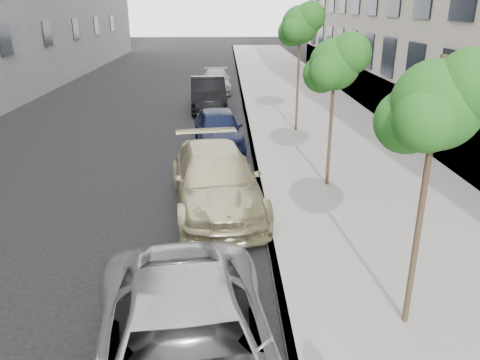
{
  "coord_description": "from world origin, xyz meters",
  "views": [
    {
      "loc": [
        0.18,
        -5.03,
        5.18
      ],
      "look_at": [
        0.49,
        4.78,
        1.5
      ],
      "focal_mm": 35.0,
      "sensor_mm": 36.0,
      "label": 1
    }
  ],
  "objects_px": {
    "tree_near": "(438,105)",
    "sedan_blue": "(218,128)",
    "tree_far": "(301,25)",
    "sedan_rear": "(216,81)",
    "minivan": "(187,359)",
    "suv": "(216,180)",
    "tree_mid": "(336,64)",
    "sedan_black": "(208,94)"
  },
  "relations": [
    {
      "from": "tree_near",
      "to": "sedan_black",
      "type": "relative_size",
      "value": 0.9
    },
    {
      "from": "tree_near",
      "to": "sedan_blue",
      "type": "bearing_deg",
      "value": 106.83
    },
    {
      "from": "tree_near",
      "to": "sedan_rear",
      "type": "bearing_deg",
      "value": 98.85
    },
    {
      "from": "tree_near",
      "to": "minivan",
      "type": "height_order",
      "value": "tree_near"
    },
    {
      "from": "minivan",
      "to": "suv",
      "type": "height_order",
      "value": "suv"
    },
    {
      "from": "tree_far",
      "to": "sedan_rear",
      "type": "height_order",
      "value": "tree_far"
    },
    {
      "from": "tree_far",
      "to": "suv",
      "type": "xyz_separation_m",
      "value": [
        -3.33,
        -7.8,
        -3.65
      ]
    },
    {
      "from": "minivan",
      "to": "sedan_blue",
      "type": "distance_m",
      "value": 12.55
    },
    {
      "from": "suv",
      "to": "sedan_rear",
      "type": "xyz_separation_m",
      "value": [
        -0.31,
        18.17,
        -0.14
      ]
    },
    {
      "from": "minivan",
      "to": "sedan_rear",
      "type": "distance_m",
      "value": 24.92
    },
    {
      "from": "minivan",
      "to": "sedan_rear",
      "type": "relative_size",
      "value": 1.23
    },
    {
      "from": "tree_near",
      "to": "tree_mid",
      "type": "bearing_deg",
      "value": 90.0
    },
    {
      "from": "tree_near",
      "to": "sedan_blue",
      "type": "distance_m",
      "value": 11.9
    },
    {
      "from": "suv",
      "to": "minivan",
      "type": "bearing_deg",
      "value": -99.84
    },
    {
      "from": "suv",
      "to": "sedan_blue",
      "type": "relative_size",
      "value": 1.27
    },
    {
      "from": "tree_mid",
      "to": "sedan_black",
      "type": "xyz_separation_m",
      "value": [
        -3.95,
        11.48,
        -2.83
      ]
    },
    {
      "from": "tree_far",
      "to": "suv",
      "type": "distance_m",
      "value": 9.23
    },
    {
      "from": "sedan_blue",
      "to": "minivan",
      "type": "bearing_deg",
      "value": -97.3
    },
    {
      "from": "tree_near",
      "to": "minivan",
      "type": "bearing_deg",
      "value": -156.71
    },
    {
      "from": "tree_mid",
      "to": "suv",
      "type": "xyz_separation_m",
      "value": [
        -3.33,
        -1.3,
        -2.86
      ]
    },
    {
      "from": "sedan_blue",
      "to": "tree_mid",
      "type": "bearing_deg",
      "value": -59.59
    },
    {
      "from": "tree_mid",
      "to": "sedan_black",
      "type": "distance_m",
      "value": 12.46
    },
    {
      "from": "tree_near",
      "to": "minivan",
      "type": "distance_m",
      "value": 4.97
    },
    {
      "from": "suv",
      "to": "sedan_blue",
      "type": "bearing_deg",
      "value": 82.43
    },
    {
      "from": "sedan_rear",
      "to": "suv",
      "type": "bearing_deg",
      "value": -90.19
    },
    {
      "from": "tree_far",
      "to": "sedan_rear",
      "type": "bearing_deg",
      "value": 109.34
    },
    {
      "from": "tree_near",
      "to": "suv",
      "type": "height_order",
      "value": "tree_near"
    },
    {
      "from": "sedan_black",
      "to": "minivan",
      "type": "bearing_deg",
      "value": -92.36
    },
    {
      "from": "minivan",
      "to": "sedan_black",
      "type": "bearing_deg",
      "value": 83.4
    },
    {
      "from": "sedan_rear",
      "to": "tree_near",
      "type": "bearing_deg",
      "value": -82.33
    },
    {
      "from": "sedan_rear",
      "to": "tree_mid",
      "type": "bearing_deg",
      "value": -79.0
    },
    {
      "from": "sedan_blue",
      "to": "sedan_rear",
      "type": "distance_m",
      "value": 12.38
    },
    {
      "from": "tree_near",
      "to": "minivan",
      "type": "relative_size",
      "value": 0.8
    },
    {
      "from": "tree_far",
      "to": "sedan_blue",
      "type": "height_order",
      "value": "tree_far"
    },
    {
      "from": "minivan",
      "to": "tree_far",
      "type": "bearing_deg",
      "value": 68.48
    },
    {
      "from": "sedan_rear",
      "to": "sedan_blue",
      "type": "bearing_deg",
      "value": -89.73
    },
    {
      "from": "minivan",
      "to": "suv",
      "type": "xyz_separation_m",
      "value": [
        0.27,
        6.75,
        0.02
      ]
    },
    {
      "from": "tree_mid",
      "to": "sedan_rear",
      "type": "distance_m",
      "value": 17.52
    },
    {
      "from": "sedan_blue",
      "to": "sedan_rear",
      "type": "relative_size",
      "value": 0.95
    },
    {
      "from": "tree_mid",
      "to": "sedan_blue",
      "type": "bearing_deg",
      "value": 126.49
    },
    {
      "from": "tree_far",
      "to": "suv",
      "type": "height_order",
      "value": "tree_far"
    },
    {
      "from": "sedan_blue",
      "to": "sedan_black",
      "type": "height_order",
      "value": "sedan_black"
    }
  ]
}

